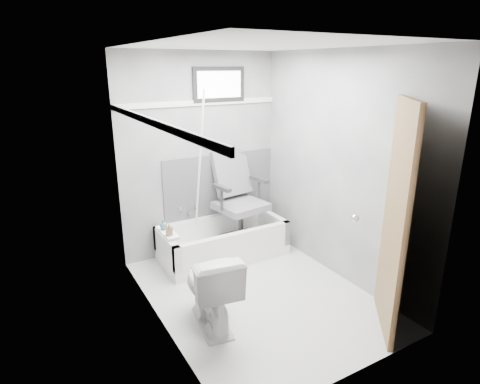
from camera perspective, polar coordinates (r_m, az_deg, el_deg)
floor at (r=4.24m, az=2.43°, el=-14.28°), size 2.60×2.60×0.00m
ceiling at (r=3.60m, az=2.95°, el=20.19°), size 2.60×2.60×0.00m
wall_back at (r=4.85m, az=-5.61°, el=5.21°), size 2.00×0.02×2.40m
wall_front at (r=2.80m, az=17.12°, el=-5.01°), size 2.00×0.02×2.40m
wall_left at (r=3.34m, az=-12.00°, el=-0.91°), size 0.02×2.60×2.40m
wall_right at (r=4.34m, az=13.90°, el=3.29°), size 0.02×2.60×2.40m
bathtub at (r=4.89m, az=-2.43°, el=-6.87°), size 1.50×0.70×0.42m
office_chair at (r=4.85m, az=0.13°, el=-1.03°), size 0.74×0.74×1.13m
toilet at (r=3.64m, az=-4.25°, el=-13.39°), size 0.54×0.81×0.74m
door at (r=3.62m, az=27.40°, el=-4.46°), size 0.78×0.78×2.00m
window at (r=4.84m, az=-3.04°, el=15.04°), size 0.66×0.04×0.40m
backerboard at (r=5.05m, az=-2.84°, el=1.08°), size 1.50×0.02×0.78m
trim_back at (r=4.75m, az=-5.77°, el=12.51°), size 2.00×0.02×0.06m
trim_left at (r=3.20m, az=-12.49°, el=9.71°), size 0.02×2.60×0.06m
pole at (r=4.62m, az=-5.84°, el=2.66°), size 0.02×0.42×1.91m
shelf at (r=3.42m, az=-10.30°, el=-5.73°), size 0.10×0.32×0.02m
soap_bottle_a at (r=3.32m, az=-10.05°, el=-5.21°), size 0.05×0.05×0.11m
soap_bottle_b at (r=3.45m, az=-10.85°, el=-4.50°), size 0.09×0.09×0.08m
faucet at (r=4.93m, az=-7.35°, el=-2.51°), size 0.26×0.10×0.16m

